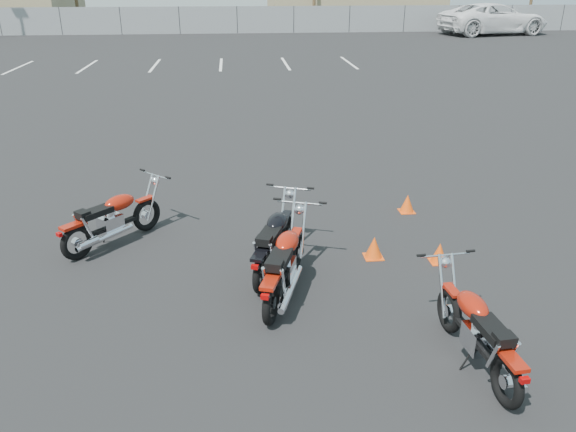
{
  "coord_description": "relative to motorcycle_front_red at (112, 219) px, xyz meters",
  "views": [
    {
      "loc": [
        -0.52,
        -6.69,
        3.81
      ],
      "look_at": [
        0.2,
        0.6,
        0.65
      ],
      "focal_mm": 35.0,
      "sensor_mm": 36.0,
      "label": 1
    }
  ],
  "objects": [
    {
      "name": "training_cone_near",
      "position": [
        3.84,
        -0.82,
        -0.25
      ],
      "size": [
        0.27,
        0.27,
        0.32
      ],
      "color": "#FF510D",
      "rests_on": "ground"
    },
    {
      "name": "motorcycle_second_black",
      "position": [
        2.38,
        -1.03,
        0.01
      ],
      "size": [
        1.02,
        1.86,
        0.93
      ],
      "color": "black",
      "rests_on": "ground"
    },
    {
      "name": "ground",
      "position": [
        2.4,
        -1.28,
        -0.41
      ],
      "size": [
        120.0,
        120.0,
        0.0
      ],
      "primitive_type": "plane",
      "color": "black",
      "rests_on": "ground"
    },
    {
      "name": "motorcycle_front_red",
      "position": [
        0.0,
        0.0,
        0.0
      ],
      "size": [
        1.52,
        1.6,
        0.91
      ],
      "color": "black",
      "rests_on": "ground"
    },
    {
      "name": "chainlink_fence",
      "position": [
        2.4,
        33.72,
        0.49
      ],
      "size": [
        80.06,
        0.06,
        1.8
      ],
      "color": "slate",
      "rests_on": "ground"
    },
    {
      "name": "training_cone_extra",
      "position": [
        4.83,
        0.81,
        -0.26
      ],
      "size": [
        0.26,
        0.26,
        0.31
      ],
      "color": "#FF510D",
      "rests_on": "ground"
    },
    {
      "name": "parking_line_stripes",
      "position": [
        -0.1,
        18.72,
        -0.41
      ],
      "size": [
        15.12,
        4.0,
        0.01
      ],
      "color": "silver",
      "rests_on": "ground"
    },
    {
      "name": "white_van",
      "position": [
        19.91,
        31.12,
        1.21
      ],
      "size": [
        4.88,
        9.02,
        3.25
      ],
      "primitive_type": "imported",
      "rotation": [
        0.0,
        0.0,
        1.75
      ],
      "color": "white",
      "rests_on": "ground"
    },
    {
      "name": "training_cone_far",
      "position": [
        4.74,
        -1.06,
        -0.27
      ],
      "size": [
        0.25,
        0.25,
        0.3
      ],
      "color": "#FF510D",
      "rests_on": "ground"
    },
    {
      "name": "motorcycle_third_red",
      "position": [
        2.45,
        -1.73,
        0.02
      ],
      "size": [
        1.02,
        1.93,
        0.96
      ],
      "color": "black",
      "rests_on": "ground"
    },
    {
      "name": "motorcycle_rear_red",
      "position": [
        4.32,
        -3.32,
        -0.01
      ],
      "size": [
        0.71,
        1.83,
        0.89
      ],
      "color": "black",
      "rests_on": "ground"
    }
  ]
}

